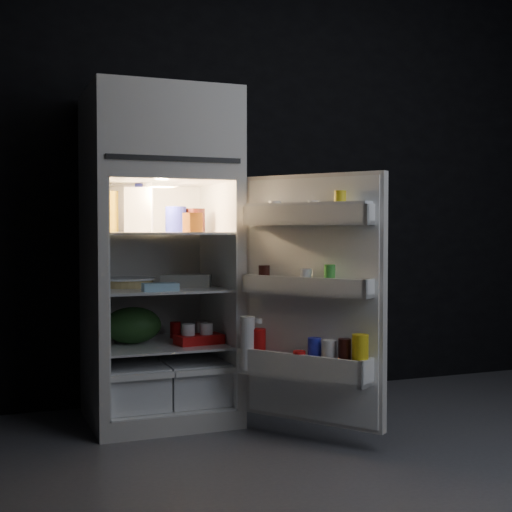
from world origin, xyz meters
name	(u,v)px	position (x,y,z in m)	size (l,w,h in m)	color
floor	(420,478)	(0.00, 0.00, 0.00)	(4.00, 3.40, 0.00)	#57575D
wall_back	(268,180)	(0.00, 1.70, 1.35)	(4.00, 0.00, 2.70)	black
refrigerator	(158,245)	(-0.80, 1.32, 0.96)	(0.76, 0.71, 1.78)	silver
fridge_door	(310,302)	(-0.21, 0.64, 0.69)	(0.57, 0.70, 1.22)	silver
milk_jug	(139,210)	(-0.90, 1.36, 1.15)	(0.14, 0.14, 0.24)	white
mayo_jar	(176,219)	(-0.70, 1.34, 1.10)	(0.12, 0.12, 0.14)	#1D23A1
jam_jar	(196,220)	(-0.59, 1.32, 1.09)	(0.11, 0.11, 0.13)	black
amber_bottle	(111,212)	(-1.05, 1.37, 1.14)	(0.08, 0.08, 0.22)	#AF8B1C
small_carton	(193,222)	(-0.68, 1.06, 1.08)	(0.08, 0.06, 0.10)	orange
egg_carton	(186,281)	(-0.67, 1.24, 0.76)	(0.26, 0.10, 0.07)	gray
pie	(127,283)	(-0.96, 1.38, 0.75)	(0.28, 0.28, 0.04)	tan
flat_package	(160,287)	(-0.85, 1.06, 0.75)	(0.18, 0.09, 0.04)	#8CBBD8
wrapped_pkg	(193,280)	(-0.57, 1.43, 0.75)	(0.13, 0.11, 0.05)	#F5E6C8
produce_bag	(133,325)	(-0.95, 1.30, 0.52)	(0.31, 0.26, 0.20)	#193815
yogurt_tray	(199,339)	(-0.62, 1.16, 0.45)	(0.25, 0.13, 0.05)	red
small_can_red	(175,330)	(-0.68, 1.41, 0.47)	(0.06, 0.06, 0.09)	red
small_can_silver	(201,329)	(-0.53, 1.41, 0.47)	(0.07, 0.07, 0.09)	silver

